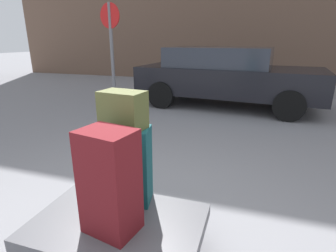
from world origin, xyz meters
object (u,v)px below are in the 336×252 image
suitcase_maroon_rear_right (110,183)px  no_parking_sign (112,48)px  duffel_bag_olive_topmost_pile (123,110)px  parked_car (226,75)px  bollard_kerb_near (319,87)px  suitcase_teal_front_left (126,165)px  luggage_cart (118,229)px

suitcase_maroon_rear_right → no_parking_sign: 4.42m
duffel_bag_olive_topmost_pile → parked_car: bearing=95.1°
duffel_bag_olive_topmost_pile → bollard_kerb_near: (2.70, 6.96, -0.80)m
suitcase_maroon_rear_right → suitcase_teal_front_left: bearing=110.9°
suitcase_teal_front_left → duffel_bag_olive_topmost_pile: bearing=0.0°
suitcase_teal_front_left → duffel_bag_olive_topmost_pile: (0.00, 0.00, 0.45)m
luggage_cart → suitcase_maroon_rear_right: bearing=-81.7°
parked_car → no_parking_sign: bearing=-145.2°
no_parking_sign → suitcase_teal_front_left: bearing=-60.0°
bollard_kerb_near → luggage_cart: bearing=-110.2°
suitcase_maroon_rear_right → no_parking_sign: size_ratio=0.31×
bollard_kerb_near → no_parking_sign: size_ratio=0.26×
luggage_cart → bollard_kerb_near: bollard_kerb_near is taller
luggage_cart → duffel_bag_olive_topmost_pile: (-0.05, 0.26, 0.83)m
no_parking_sign → suitcase_maroon_rear_right: bearing=-61.6°
suitcase_teal_front_left → suitcase_maroon_rear_right: suitcase_maroon_rear_right is taller
suitcase_teal_front_left → suitcase_maroon_rear_right: bearing=-91.5°
parked_car → suitcase_teal_front_left: bearing=-92.6°
luggage_cart → suitcase_maroon_rear_right: suitcase_maroon_rear_right is taller
parked_car → no_parking_sign: size_ratio=1.93×
suitcase_teal_front_left → no_parking_sign: bearing=108.8°
suitcase_maroon_rear_right → bollard_kerb_near: bearing=81.4°
duffel_bag_olive_topmost_pile → parked_car: (0.23, 5.04, -0.34)m
luggage_cart → suitcase_teal_front_left: bearing=100.0°
luggage_cart → no_parking_sign: 4.43m
suitcase_teal_front_left → bollard_kerb_near: suitcase_teal_front_left is taller
duffel_bag_olive_topmost_pile → parked_car: parked_car is taller
luggage_cart → no_parking_sign: size_ratio=0.53×
luggage_cart → suitcase_teal_front_left: (-0.05, 0.26, 0.38)m
luggage_cart → bollard_kerb_near: bearing=69.8°
suitcase_teal_front_left → no_parking_sign: (-2.01, 3.48, 0.78)m
suitcase_teal_front_left → duffel_bag_olive_topmost_pile: 0.45m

